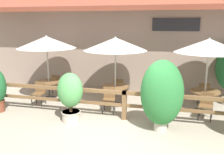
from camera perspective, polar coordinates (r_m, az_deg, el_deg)
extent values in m
plane|color=#9E937F|center=(7.32, 1.12, -12.60)|extent=(60.00, 60.00, 0.00)
cube|color=gray|center=(10.85, 6.24, 5.49)|extent=(14.00, 0.40, 3.60)
cube|color=brown|center=(10.25, 6.07, 16.71)|extent=(14.28, 1.48, 0.70)
cube|color=black|center=(10.43, 14.35, 11.52)|extent=(1.84, 0.04, 0.51)
cube|color=brown|center=(7.97, 2.87, -3.62)|extent=(10.40, 0.14, 0.11)
cube|color=brown|center=(8.10, 2.83, -6.48)|extent=(10.40, 0.10, 0.09)
cube|color=brown|center=(8.10, 2.83, -6.48)|extent=(0.14, 0.14, 0.95)
cylinder|color=#B7B2A8|center=(10.44, -14.37, 0.89)|extent=(0.06, 0.06, 2.16)
cone|color=silver|center=(10.27, -14.74, 7.70)|extent=(2.32, 2.32, 0.47)
sphere|color=#B2ADA3|center=(10.26, -14.81, 9.00)|extent=(0.07, 0.07, 0.07)
cylinder|color=brown|center=(10.51, -14.26, -1.04)|extent=(1.03, 1.03, 0.05)
cylinder|color=#333333|center=(10.60, -14.16, -2.99)|extent=(0.07, 0.07, 0.69)
cylinder|color=#333333|center=(10.69, -14.06, -4.70)|extent=(0.56, 0.56, 0.03)
cube|color=brown|center=(9.87, -16.49, -3.69)|extent=(0.45, 0.45, 0.05)
cube|color=brown|center=(9.98, -16.10, -2.15)|extent=(0.40, 0.07, 0.40)
cylinder|color=#2D2D2D|center=(9.86, -17.89, -5.22)|extent=(0.04, 0.04, 0.42)
cylinder|color=#2D2D2D|center=(9.69, -15.88, -5.39)|extent=(0.04, 0.04, 0.42)
cylinder|color=#2D2D2D|center=(10.18, -16.92, -4.60)|extent=(0.04, 0.04, 0.42)
cylinder|color=#2D2D2D|center=(10.02, -14.96, -4.75)|extent=(0.04, 0.04, 0.42)
cube|color=brown|center=(11.30, -12.16, -1.43)|extent=(0.48, 0.48, 0.05)
cube|color=brown|center=(11.10, -12.77, -0.52)|extent=(0.40, 0.10, 0.40)
cylinder|color=#2D2D2D|center=(11.41, -10.78, -2.46)|extent=(0.04, 0.04, 0.42)
cylinder|color=#2D2D2D|center=(11.62, -12.34, -2.26)|extent=(0.04, 0.04, 0.42)
cylinder|color=#2D2D2D|center=(11.11, -11.86, -2.91)|extent=(0.04, 0.04, 0.42)
cylinder|color=#2D2D2D|center=(11.32, -13.45, -2.70)|extent=(0.04, 0.04, 0.42)
cylinder|color=#B7B2A8|center=(9.32, 0.75, -0.07)|extent=(0.06, 0.06, 2.16)
cone|color=silver|center=(9.13, 0.77, 7.56)|extent=(2.32, 2.32, 0.47)
sphere|color=#B2ADA3|center=(9.12, 0.77, 9.02)|extent=(0.07, 0.07, 0.07)
cylinder|color=brown|center=(9.40, 0.74, -2.22)|extent=(1.03, 1.03, 0.05)
cylinder|color=#333333|center=(9.51, 0.74, -4.39)|extent=(0.07, 0.07, 0.69)
cylinder|color=#333333|center=(9.61, 0.73, -6.28)|extent=(0.56, 0.56, 0.03)
cube|color=brown|center=(8.71, -0.75, -5.31)|extent=(0.47, 0.47, 0.05)
cube|color=brown|center=(8.82, -0.58, -3.55)|extent=(0.40, 0.08, 0.40)
cylinder|color=#2D2D2D|center=(8.63, -2.18, -7.12)|extent=(0.04, 0.04, 0.42)
cylinder|color=#2D2D2D|center=(8.58, 0.34, -7.23)|extent=(0.04, 0.04, 0.42)
cylinder|color=#2D2D2D|center=(8.99, -1.78, -6.32)|extent=(0.04, 0.04, 0.42)
cylinder|color=#2D2D2D|center=(8.94, 0.64, -6.42)|extent=(0.04, 0.04, 0.42)
cube|color=brown|center=(10.28, 1.48, -2.53)|extent=(0.50, 0.50, 0.05)
cube|color=brown|center=(10.04, 1.48, -1.57)|extent=(0.40, 0.12, 0.40)
cylinder|color=#2D2D2D|center=(10.52, 2.52, -3.51)|extent=(0.04, 0.04, 0.42)
cylinder|color=#2D2D2D|center=(10.53, 0.45, -3.49)|extent=(0.04, 0.04, 0.42)
cylinder|color=#2D2D2D|center=(10.16, 2.54, -4.09)|extent=(0.04, 0.04, 0.42)
cylinder|color=#2D2D2D|center=(10.16, 0.39, -4.08)|extent=(0.04, 0.04, 0.42)
cylinder|color=#B7B2A8|center=(9.27, 20.68, -0.95)|extent=(0.06, 0.06, 2.16)
cone|color=silver|center=(9.08, 21.28, 6.70)|extent=(2.32, 2.32, 0.47)
sphere|color=#B2ADA3|center=(9.07, 21.40, 8.16)|extent=(0.07, 0.07, 0.07)
cylinder|color=brown|center=(9.36, 20.51, -3.10)|extent=(1.03, 1.03, 0.05)
cylinder|color=#333333|center=(9.46, 20.34, -5.27)|extent=(0.07, 0.07, 0.69)
cylinder|color=#333333|center=(9.56, 20.19, -7.17)|extent=(0.56, 0.56, 0.03)
cube|color=brown|center=(8.64, 20.64, -6.28)|extent=(0.50, 0.50, 0.05)
cube|color=brown|center=(8.76, 20.89, -4.51)|extent=(0.40, 0.12, 0.40)
cylinder|color=#2D2D2D|center=(8.55, 19.11, -8.01)|extent=(0.04, 0.04, 0.42)
cylinder|color=#2D2D2D|center=(8.52, 21.66, -8.29)|extent=(0.04, 0.04, 0.42)
cylinder|color=#2D2D2D|center=(8.91, 19.44, -7.21)|extent=(0.04, 0.04, 0.42)
cylinder|color=#2D2D2D|center=(8.88, 21.89, -7.48)|extent=(0.04, 0.04, 0.42)
cube|color=brown|center=(10.23, 20.18, -3.39)|extent=(0.43, 0.43, 0.05)
cube|color=brown|center=(9.99, 20.36, -2.43)|extent=(0.40, 0.04, 0.40)
cylinder|color=#2D2D2D|center=(10.49, 21.04, -4.40)|extent=(0.04, 0.04, 0.42)
cylinder|color=#2D2D2D|center=(10.46, 18.97, -4.29)|extent=(0.04, 0.04, 0.42)
cylinder|color=#2D2D2D|center=(10.13, 21.23, -5.00)|extent=(0.04, 0.04, 0.42)
cylinder|color=#2D2D2D|center=(10.09, 19.09, -4.90)|extent=(0.04, 0.04, 0.42)
cylinder|color=#B7AD99|center=(7.53, 11.01, -10.72)|extent=(0.38, 0.38, 0.33)
cylinder|color=#B7AD99|center=(7.47, 11.06, -9.68)|extent=(0.42, 0.42, 0.04)
ellipsoid|color=#287033|center=(7.21, 11.33, -3.58)|extent=(1.21, 1.09, 1.90)
cylinder|color=#B7AD99|center=(8.15, -9.35, -8.83)|extent=(0.57, 0.57, 0.33)
cylinder|color=#B7AD99|center=(8.10, -9.38, -7.88)|extent=(0.61, 0.61, 0.04)
cylinder|color=brown|center=(8.04, -9.43, -6.65)|extent=(0.10, 0.10, 0.33)
ellipsoid|color=#4C934C|center=(7.88, -9.57, -2.98)|extent=(0.81, 0.73, 1.10)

